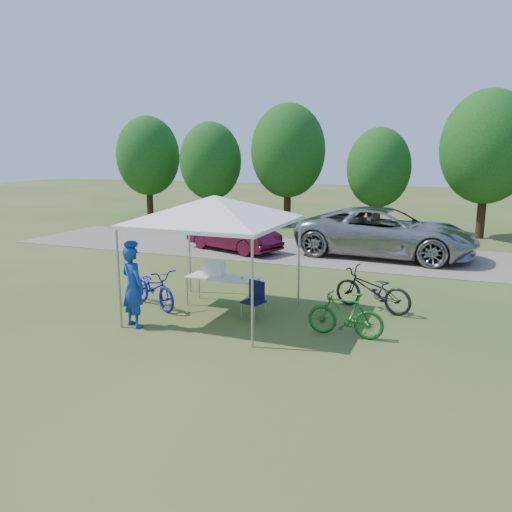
{
  "coord_description": "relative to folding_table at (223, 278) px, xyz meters",
  "views": [
    {
      "loc": [
        4.88,
        -9.8,
        3.61
      ],
      "look_at": [
        0.18,
        2.0,
        1.01
      ],
      "focal_mm": 35.0,
      "sensor_mm": 36.0,
      "label": 1
    }
  ],
  "objects": [
    {
      "name": "ground",
      "position": [
        0.17,
        -0.73,
        -0.67
      ],
      "size": [
        100.0,
        100.0,
        0.0
      ],
      "primitive_type": "plane",
      "color": "#2D5119",
      "rests_on": "ground"
    },
    {
      "name": "gravel_strip",
      "position": [
        0.17,
        7.27,
        -0.66
      ],
      "size": [
        24.0,
        5.0,
        0.02
      ],
      "primitive_type": "cube",
      "color": "gray",
      "rests_on": "ground"
    },
    {
      "name": "canopy",
      "position": [
        0.17,
        -0.73,
        1.98
      ],
      "size": [
        4.53,
        4.53,
        3.0
      ],
      "color": "#A5A5AA",
      "rests_on": "ground"
    },
    {
      "name": "treeline",
      "position": [
        -0.13,
        13.31,
        2.86
      ],
      "size": [
        24.89,
        4.28,
        6.3
      ],
      "color": "#382314",
      "rests_on": "ground"
    },
    {
      "name": "folding_table",
      "position": [
        0.0,
        0.0,
        0.0
      ],
      "size": [
        1.74,
        0.72,
        0.71
      ],
      "color": "white",
      "rests_on": "ground"
    },
    {
      "name": "folding_chair",
      "position": [
        1.07,
        -0.6,
        -0.18
      ],
      "size": [
        0.53,
        0.55,
        0.84
      ],
      "rotation": [
        0.0,
        0.0,
        -0.3
      ],
      "color": "black",
      "rests_on": "ground"
    },
    {
      "name": "cooler",
      "position": [
        -0.23,
        -0.0,
        0.22
      ],
      "size": [
        0.49,
        0.34,
        0.36
      ],
      "color": "white",
      "rests_on": "folding_table"
    },
    {
      "name": "ice_cream_cup",
      "position": [
        0.51,
        -0.05,
        0.07
      ],
      "size": [
        0.08,
        0.08,
        0.06
      ],
      "primitive_type": "cylinder",
      "color": "gold",
      "rests_on": "folding_table"
    },
    {
      "name": "cyclist",
      "position": [
        -1.11,
        -2.07,
        0.2
      ],
      "size": [
        0.74,
        0.62,
        1.74
      ],
      "primitive_type": "imported",
      "rotation": [
        0.0,
        0.0,
        2.77
      ],
      "color": "navy",
      "rests_on": "ground"
    },
    {
      "name": "bike_blue",
      "position": [
        -1.49,
        -0.72,
        -0.19
      ],
      "size": [
        1.9,
        1.4,
        0.95
      ],
      "primitive_type": "imported",
      "rotation": [
        0.0,
        0.0,
        1.09
      ],
      "color": "#16119C",
      "rests_on": "ground"
    },
    {
      "name": "bike_green",
      "position": [
        3.19,
        -1.02,
        -0.21
      ],
      "size": [
        1.56,
        0.48,
        0.93
      ],
      "primitive_type": "imported",
      "rotation": [
        0.0,
        0.0,
        -1.6
      ],
      "color": "#15611D",
      "rests_on": "ground"
    },
    {
      "name": "bike_dark",
      "position": [
        3.42,
        0.92,
        -0.17
      ],
      "size": [
        2.02,
        1.2,
        1.0
      ],
      "primitive_type": "imported",
      "rotation": [
        0.0,
        0.0,
        -1.87
      ],
      "color": "black",
      "rests_on": "ground"
    },
    {
      "name": "minivan",
      "position": [
        2.84,
        7.43,
        0.22
      ],
      "size": [
        6.45,
        3.34,
        1.74
      ],
      "primitive_type": "imported",
      "rotation": [
        0.0,
        0.0,
        1.5
      ],
      "color": "#9C9B97",
      "rests_on": "gravel_strip"
    },
    {
      "name": "sedan",
      "position": [
        -2.61,
        6.43,
        -0.01
      ],
      "size": [
        4.09,
        2.54,
        1.27
      ],
      "primitive_type": "imported",
      "rotation": [
        0.0,
        0.0,
        1.24
      ],
      "color": "#4F0D22",
      "rests_on": "gravel_strip"
    }
  ]
}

